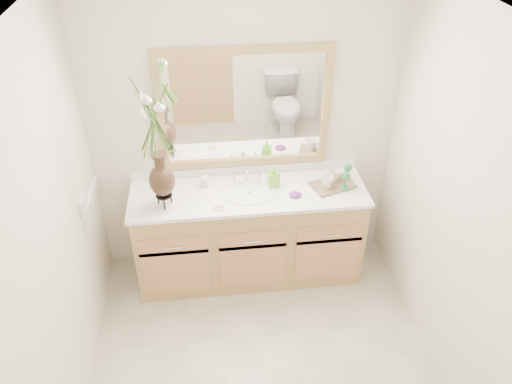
{
  "coord_description": "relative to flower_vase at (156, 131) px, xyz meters",
  "views": [
    {
      "loc": [
        -0.32,
        -2.14,
        3.04
      ],
      "look_at": [
        0.01,
        0.65,
        1.08
      ],
      "focal_mm": 35.0,
      "sensor_mm": 36.0,
      "label": 1
    }
  ],
  "objects": [
    {
      "name": "mug_left",
      "position": [
        1.25,
        0.06,
        -0.55
      ],
      "size": [
        0.11,
        0.1,
        0.1
      ],
      "primitive_type": "imported",
      "rotation": [
        0.0,
        0.0,
        0.02
      ],
      "color": "#F1E1D1",
      "rests_on": "tray"
    },
    {
      "name": "ceiling",
      "position": [
        0.64,
        -0.92,
        0.95
      ],
      "size": [
        2.4,
        2.6,
        0.02
      ],
      "primitive_type": "cube",
      "color": "white",
      "rests_on": "wall_back"
    },
    {
      "name": "goblet_front",
      "position": [
        1.38,
        0.04,
        -0.5
      ],
      "size": [
        0.07,
        0.07,
        0.15
      ],
      "color": "#27773F",
      "rests_on": "tray"
    },
    {
      "name": "switch_plate",
      "position": [
        -0.55,
        -0.16,
        -0.47
      ],
      "size": [
        0.02,
        0.12,
        0.12
      ],
      "primitive_type": "cube",
      "color": "white",
      "rests_on": "wall_left"
    },
    {
      "name": "mug_right",
      "position": [
        1.32,
        0.15,
        -0.55
      ],
      "size": [
        0.14,
        0.13,
        0.1
      ],
      "primitive_type": "imported",
      "rotation": [
        0.0,
        0.0,
        0.62
      ],
      "color": "#F1E1D1",
      "rests_on": "tray"
    },
    {
      "name": "wall_right",
      "position": [
        1.84,
        -0.92,
        -0.25
      ],
      "size": [
        0.02,
        2.6,
        2.4
      ],
      "primitive_type": "cube",
      "color": "white",
      "rests_on": "floor"
    },
    {
      "name": "vanity",
      "position": [
        0.64,
        0.09,
        -1.05
      ],
      "size": [
        1.8,
        0.55,
        0.8
      ],
      "color": "tan",
      "rests_on": "floor"
    },
    {
      "name": "purple_dish",
      "position": [
        0.98,
        -0.0,
        -0.6
      ],
      "size": [
        0.12,
        0.11,
        0.03
      ],
      "primitive_type": "ellipsoid",
      "rotation": [
        0.0,
        0.0,
        0.42
      ],
      "color": "#682776",
      "rests_on": "counter"
    },
    {
      "name": "wall_back",
      "position": [
        0.64,
        0.38,
        -0.25
      ],
      "size": [
        2.4,
        0.02,
        2.4
      ],
      "primitive_type": "cube",
      "color": "white",
      "rests_on": "floor"
    },
    {
      "name": "soap_bottle",
      "position": [
        0.84,
        0.16,
        -0.54
      ],
      "size": [
        0.09,
        0.09,
        0.16
      ],
      "primitive_type": "imported",
      "rotation": [
        0.0,
        0.0,
        0.17
      ],
      "color": "#6FC42E",
      "rests_on": "counter"
    },
    {
      "name": "counter",
      "position": [
        0.64,
        0.09,
        -0.63
      ],
      "size": [
        1.84,
        0.57,
        0.03
      ],
      "primitive_type": "cube",
      "color": "white",
      "rests_on": "vanity"
    },
    {
      "name": "flower_vase",
      "position": [
        0.0,
        0.0,
        0.0
      ],
      "size": [
        0.22,
        0.22,
        0.91
      ],
      "rotation": [
        0.0,
        0.0,
        0.04
      ],
      "color": "black",
      "rests_on": "counter"
    },
    {
      "name": "goblet_back",
      "position": [
        1.44,
        0.17,
        -0.51
      ],
      "size": [
        0.06,
        0.06,
        0.13
      ],
      "color": "#27773F",
      "rests_on": "tray"
    },
    {
      "name": "wall_left",
      "position": [
        -0.56,
        -0.92,
        -0.25
      ],
      "size": [
        0.02,
        2.6,
        2.4
      ],
      "primitive_type": "cube",
      "color": "white",
      "rests_on": "floor"
    },
    {
      "name": "soap_dish",
      "position": [
        0.4,
        -0.08,
        -0.61
      ],
      "size": [
        0.09,
        0.09,
        0.03
      ],
      "color": "#F1E1D1",
      "rests_on": "counter"
    },
    {
      "name": "floor",
      "position": [
        0.64,
        -0.92,
        -1.45
      ],
      "size": [
        2.6,
        2.6,
        0.0
      ],
      "primitive_type": "plane",
      "color": "beige",
      "rests_on": "ground"
    },
    {
      "name": "tray",
      "position": [
        1.3,
        0.1,
        -0.61
      ],
      "size": [
        0.38,
        0.31,
        0.02
      ],
      "primitive_type": "cube",
      "rotation": [
        0.0,
        0.0,
        0.32
      ],
      "color": "brown",
      "rests_on": "counter"
    },
    {
      "name": "sink",
      "position": [
        0.64,
        0.08,
        -0.67
      ],
      "size": [
        0.38,
        0.34,
        0.23
      ],
      "color": "white",
      "rests_on": "counter"
    },
    {
      "name": "tumbler",
      "position": [
        0.31,
        0.21,
        -0.58
      ],
      "size": [
        0.07,
        0.07,
        0.08
      ],
      "primitive_type": "cylinder",
      "color": "#F1E1D1",
      "rests_on": "counter"
    },
    {
      "name": "mirror",
      "position": [
        0.64,
        0.36,
        -0.04
      ],
      "size": [
        1.32,
        0.04,
        0.97
      ],
      "color": "white",
      "rests_on": "wall_back"
    }
  ]
}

